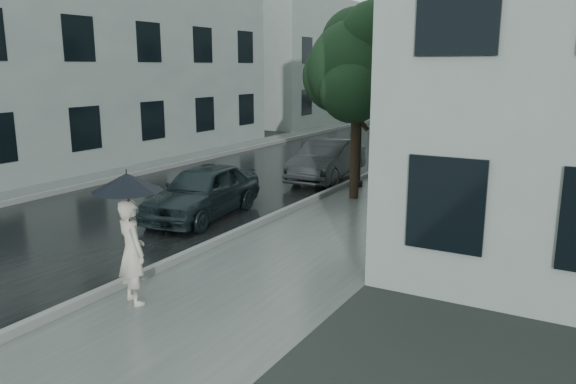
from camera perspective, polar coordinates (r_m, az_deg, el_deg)
The scene contains 14 objects.
ground at distance 9.61m, azimuth -6.98°, elevation -10.09°, with size 120.00×120.00×0.00m, color black.
sidewalk at distance 20.09m, azimuth 14.35°, elevation 1.67°, with size 3.50×60.00×0.01m, color slate.
kerb_near at distance 20.61m, azimuth 9.47°, elevation 2.37°, with size 0.15×60.00×0.15m, color slate.
asphalt_road at distance 22.05m, azimuth 0.89°, elevation 3.01°, with size 6.85×60.00×0.00m, color black.
kerb_far at distance 23.89m, azimuth -6.51°, elevation 3.86°, with size 0.15×60.00×0.15m, color slate.
sidewalk_far at distance 24.45m, azimuth -8.27°, elevation 3.84°, with size 1.70×60.00×0.01m, color #4C5451.
building_far_a at distance 24.36m, azimuth -22.91°, elevation 14.18°, with size 7.02×20.00×9.50m.
building_far_b at distance 41.71m, azimuth 2.31°, elevation 13.07°, with size 7.02×18.00×8.00m.
pedestrian at distance 9.18m, azimuth -15.58°, elevation -5.86°, with size 0.62×0.41×1.70m, color beige.
umbrella at distance 8.83m, azimuth -16.04°, elevation 0.97°, with size 1.34×1.34×1.24m.
street_tree at distance 15.87m, azimuth 7.18°, elevation 12.43°, with size 3.54×3.22×5.39m.
lamp_post at distance 17.46m, azimuth 6.88°, elevation 9.24°, with size 0.85×0.32×4.66m.
car_near at distance 14.13m, azimuth -8.64°, elevation 0.10°, with size 1.55×3.85×1.31m, color black.
car_far at distance 18.62m, azimuth 4.02°, elevation 3.27°, with size 1.40×4.02×1.33m, color #272A2C.
Camera 1 is at (5.33, -7.08, 3.70)m, focal length 35.00 mm.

